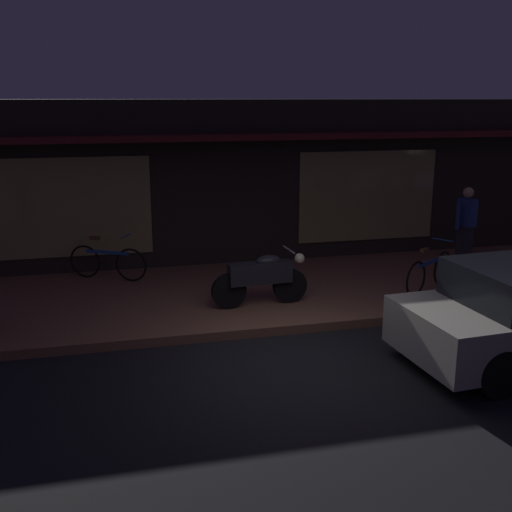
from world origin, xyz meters
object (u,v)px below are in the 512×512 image
object	(u,v)px
bicycle_extra	(430,272)
person_bystander	(466,225)
bicycle_parked	(108,262)
motorcycle	(262,277)

from	to	relation	value
bicycle_extra	person_bystander	size ratio (longest dim) A/B	0.85
bicycle_parked	person_bystander	size ratio (longest dim) A/B	0.88
motorcycle	bicycle_extra	world-z (taller)	motorcycle
motorcycle	person_bystander	size ratio (longest dim) A/B	1.02
bicycle_parked	person_bystander	xyz separation A→B (m)	(7.41, -0.68, 0.52)
bicycle_parked	person_bystander	world-z (taller)	person_bystander
motorcycle	person_bystander	distance (m)	5.11
motorcycle	person_bystander	world-z (taller)	person_bystander
motorcycle	bicycle_extra	size ratio (longest dim) A/B	1.20
motorcycle	bicycle_parked	xyz separation A→B (m)	(-2.56, 2.23, -0.14)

